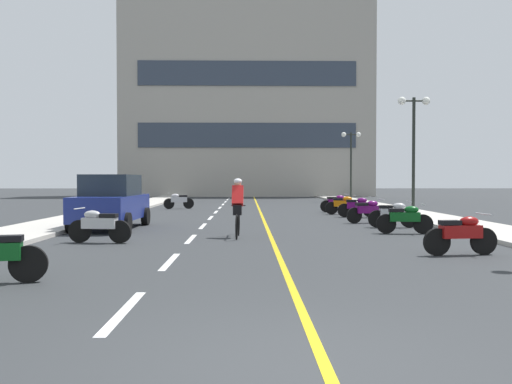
{
  "coord_description": "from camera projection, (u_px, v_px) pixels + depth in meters",
  "views": [
    {
      "loc": [
        -0.45,
        -4.59,
        1.67
      ],
      "look_at": [
        -0.01,
        19.88,
        1.07
      ],
      "focal_mm": 36.84,
      "sensor_mm": 36.0,
      "label": 1
    }
  ],
  "objects": [
    {
      "name": "ground_plane",
      "position": [
        256.0,
        213.0,
        25.63
      ],
      "size": [
        140.0,
        140.0,
        0.0
      ],
      "primitive_type": "plane",
      "color": "#2D3033"
    },
    {
      "name": "curb_left",
      "position": [
        122.0,
        209.0,
        28.5
      ],
      "size": [
        2.4,
        72.0,
        0.12
      ],
      "primitive_type": "cube",
      "color": "#B7B2A8",
      "rests_on": "ground"
    },
    {
      "name": "curb_right",
      "position": [
        386.0,
        208.0,
        28.76
      ],
      "size": [
        2.4,
        72.0,
        0.12
      ],
      "primitive_type": "cube",
      "color": "#B7B2A8",
      "rests_on": "ground"
    },
    {
      "name": "lane_dash_0",
      "position": [
        124.0,
        311.0,
        6.6
      ],
      "size": [
        0.14,
        2.2,
        0.01
      ],
      "primitive_type": "cube",
      "color": "silver",
      "rests_on": "ground"
    },
    {
      "name": "lane_dash_1",
      "position": [
        170.0,
        261.0,
        10.6
      ],
      "size": [
        0.14,
        2.2,
        0.01
      ],
      "primitive_type": "cube",
      "color": "silver",
      "rests_on": "ground"
    },
    {
      "name": "lane_dash_2",
      "position": [
        191.0,
        239.0,
        14.6
      ],
      "size": [
        0.14,
        2.2,
        0.01
      ],
      "primitive_type": "cube",
      "color": "silver",
      "rests_on": "ground"
    },
    {
      "name": "lane_dash_3",
      "position": [
        203.0,
        226.0,
        18.6
      ],
      "size": [
        0.14,
        2.2,
        0.01
      ],
      "primitive_type": "cube",
      "color": "silver",
      "rests_on": "ground"
    },
    {
      "name": "lane_dash_4",
      "position": [
        211.0,
        218.0,
        22.6
      ],
      "size": [
        0.14,
        2.2,
        0.01
      ],
      "primitive_type": "cube",
      "color": "silver",
      "rests_on": "ground"
    },
    {
      "name": "lane_dash_5",
      "position": [
        216.0,
        212.0,
        26.6
      ],
      "size": [
        0.14,
        2.2,
        0.01
      ],
      "primitive_type": "cube",
      "color": "silver",
      "rests_on": "ground"
    },
    {
      "name": "lane_dash_6",
      "position": [
        220.0,
        208.0,
        30.59
      ],
      "size": [
        0.14,
        2.2,
        0.01
      ],
      "primitive_type": "cube",
      "color": "silver",
      "rests_on": "ground"
    },
    {
      "name": "lane_dash_7",
      "position": [
        223.0,
        204.0,
        34.59
      ],
      "size": [
        0.14,
        2.2,
        0.01
      ],
      "primitive_type": "cube",
      "color": "silver",
      "rests_on": "ground"
    },
    {
      "name": "lane_dash_8",
      "position": [
        225.0,
        202.0,
        38.59
      ],
      "size": [
        0.14,
        2.2,
        0.01
      ],
      "primitive_type": "cube",
      "color": "silver",
      "rests_on": "ground"
    },
    {
      "name": "lane_dash_9",
      "position": [
        227.0,
        200.0,
        42.59
      ],
      "size": [
        0.14,
        2.2,
        0.01
      ],
      "primitive_type": "cube",
      "color": "silver",
      "rests_on": "ground"
    },
    {
      "name": "lane_dash_10",
      "position": [
        229.0,
        198.0,
        46.59
      ],
      "size": [
        0.14,
        2.2,
        0.01
      ],
      "primitive_type": "cube",
      "color": "silver",
      "rests_on": "ground"
    },
    {
      "name": "lane_dash_11",
      "position": [
        230.0,
        196.0,
        50.58
      ],
      "size": [
        0.14,
        2.2,
        0.01
      ],
      "primitive_type": "cube",
      "color": "silver",
      "rests_on": "ground"
    },
    {
      "name": "centre_line_yellow",
      "position": [
        259.0,
        210.0,
        28.63
      ],
      "size": [
        0.12,
        66.0,
        0.01
      ],
      "primitive_type": "cube",
      "color": "gold",
      "rests_on": "ground"
    },
    {
      "name": "office_building",
      "position": [
        247.0,
        99.0,
        52.48
      ],
      "size": [
        24.46,
        6.32,
        19.39
      ],
      "color": "#9E998E",
      "rests_on": "ground"
    },
    {
      "name": "street_lamp_mid",
      "position": [
        414.0,
        129.0,
        23.64
      ],
      "size": [
        1.46,
        0.36,
        5.26
      ],
      "color": "black",
      "rests_on": "curb_right"
    },
    {
      "name": "street_lamp_far",
      "position": [
        351.0,
        150.0,
        39.18
      ],
      "size": [
        1.46,
        0.36,
        5.07
      ],
      "color": "black",
      "rests_on": "curb_right"
    },
    {
      "name": "parked_car_near",
      "position": [
        111.0,
        202.0,
        17.59
      ],
      "size": [
        1.98,
        4.23,
        1.82
      ],
      "color": "black",
      "rests_on": "ground"
    },
    {
      "name": "motorcycle_1",
      "position": [
        461.0,
        234.0,
        11.48
      ],
      "size": [
        1.7,
        0.6,
        0.92
      ],
      "color": "black",
      "rests_on": "ground"
    },
    {
      "name": "motorcycle_2",
      "position": [
        99.0,
        225.0,
        13.68
      ],
      "size": [
        1.7,
        0.6,
        0.92
      ],
      "color": "black",
      "rests_on": "ground"
    },
    {
      "name": "motorcycle_3",
      "position": [
        405.0,
        218.0,
        15.99
      ],
      "size": [
        1.7,
        0.6,
        0.92
      ],
      "color": "black",
      "rests_on": "ground"
    },
    {
      "name": "motorcycle_4",
      "position": [
        393.0,
        214.0,
        18.02
      ],
      "size": [
        1.7,
        0.6,
        0.92
      ],
      "color": "black",
      "rests_on": "ground"
    },
    {
      "name": "motorcycle_5",
      "position": [
        368.0,
        211.0,
        19.89
      ],
      "size": [
        1.68,
        0.66,
        0.92
      ],
      "color": "black",
      "rests_on": "ground"
    },
    {
      "name": "motorcycle_6",
      "position": [
        357.0,
        206.0,
        22.94
      ],
      "size": [
        1.7,
        0.6,
        0.92
      ],
      "color": "black",
      "rests_on": "ground"
    },
    {
      "name": "motorcycle_7",
      "position": [
        343.0,
        204.0,
        24.76
      ],
      "size": [
        1.7,
        0.6,
        0.92
      ],
      "color": "black",
      "rests_on": "ground"
    },
    {
      "name": "motorcycle_8",
      "position": [
        337.0,
        203.0,
        26.62
      ],
      "size": [
        1.68,
        0.64,
        0.92
      ],
      "color": "black",
      "rests_on": "ground"
    },
    {
      "name": "motorcycle_9",
      "position": [
        179.0,
        200.0,
        29.46
      ],
      "size": [
        1.68,
        0.67,
        0.92
      ],
      "color": "black",
      "rests_on": "ground"
    },
    {
      "name": "cyclist_rider",
      "position": [
        238.0,
        206.0,
        15.04
      ],
      "size": [
        0.42,
        1.77,
        1.71
      ],
      "color": "black",
      "rests_on": "ground"
    }
  ]
}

